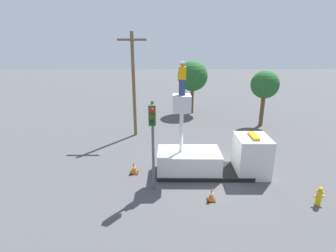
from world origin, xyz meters
The scene contains 10 objects.
ground_plane centered at (0.00, 0.00, 0.00)m, with size 120.00×120.00×0.00m, color #4C4C4F.
bucket_truck centered at (0.57, 0.00, 0.95)m, with size 6.38×2.13×4.70m.
worker centered at (-1.38, 0.00, 5.58)m, with size 0.40×0.26×1.75m.
traffic_light_pole centered at (-2.86, -1.93, 3.39)m, with size 0.34×0.57×4.78m.
fire_hydrant centered at (5.07, -3.10, 0.46)m, with size 0.49×0.25×0.94m.
traffic_cone_rear centered at (-4.14, -0.04, 0.33)m, with size 0.49×0.49×0.70m.
traffic_cone_curbside centered at (0.01, -2.80, 0.34)m, with size 0.41×0.41×0.71m.
tree_left_bg centered at (6.40, 9.28, 3.74)m, with size 2.47×2.47×5.03m.
tree_right_bg centered at (0.36, 13.65, 3.95)m, with size 3.14×3.14×5.55m.
utility_pole centered at (-4.86, 6.64, 4.40)m, with size 2.20×0.26×8.15m.
Camera 1 is at (-2.04, -13.91, 7.48)m, focal length 28.00 mm.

